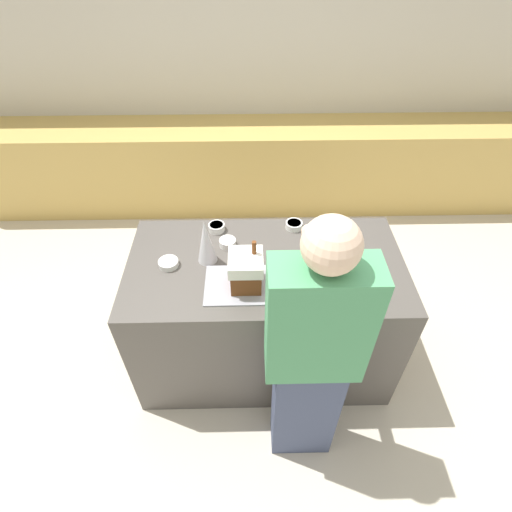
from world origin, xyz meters
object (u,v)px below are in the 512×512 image
object	(u,v)px
gingerbread_house	(246,270)
candy_bowl_front_corner	(329,223)
candy_bowl_far_right	(342,260)
person	(312,357)
decorative_tree	(206,241)
candy_bowl_near_tray_left	(217,227)
mug	(359,297)
baking_tray	(246,285)
candy_bowl_behind_tray	(228,242)
candy_bowl_far_left	(294,225)
candy_bowl_center_rear	(168,263)

from	to	relation	value
gingerbread_house	candy_bowl_front_corner	size ratio (longest dim) A/B	2.37
candy_bowl_far_right	person	size ratio (longest dim) A/B	0.07
candy_bowl_front_corner	person	size ratio (longest dim) A/B	0.07
decorative_tree	candy_bowl_near_tray_left	distance (m)	0.31
candy_bowl_far_right	mug	bearing A→B (deg)	-82.48
baking_tray	gingerbread_house	world-z (taller)	gingerbread_house
candy_bowl_behind_tray	candy_bowl_far_left	world-z (taller)	candy_bowl_behind_tray
baking_tray	gingerbread_house	xyz separation A→B (m)	(0.00, 0.00, 0.11)
candy_bowl_behind_tray	candy_bowl_center_rear	distance (m)	0.39
gingerbread_house	person	size ratio (longest dim) A/B	0.16
candy_bowl_near_tray_left	candy_bowl_front_corner	bearing A→B (deg)	1.68
gingerbread_house	candy_bowl_near_tray_left	size ratio (longest dim) A/B	2.69
candy_bowl_near_tray_left	candy_bowl_behind_tray	xyz separation A→B (m)	(0.08, -0.16, -0.00)
candy_bowl_near_tray_left	candy_bowl_far_right	bearing A→B (deg)	-23.67
baking_tray	candy_bowl_near_tray_left	size ratio (longest dim) A/B	4.36
candy_bowl_center_rear	decorative_tree	bearing A→B (deg)	11.15
candy_bowl_near_tray_left	mug	bearing A→B (deg)	-38.36
candy_bowl_far_right	person	distance (m)	0.67
gingerbread_house	candy_bowl_center_rear	xyz separation A→B (m)	(-0.46, 0.17, -0.10)
candy_bowl_far_right	mug	size ratio (longest dim) A/B	1.71
gingerbread_house	decorative_tree	xyz separation A→B (m)	(-0.23, 0.22, 0.03)
baking_tray	gingerbread_house	bearing A→B (deg)	34.17
candy_bowl_behind_tray	candy_bowl_center_rear	bearing A→B (deg)	-153.46
candy_bowl_far_right	candy_bowl_far_left	size ratio (longest dim) A/B	1.15
candy_bowl_near_tray_left	candy_bowl_front_corner	world-z (taller)	candy_bowl_front_corner
candy_bowl_far_left	candy_bowl_center_rear	size ratio (longest dim) A/B	0.94
candy_bowl_front_corner	candy_bowl_near_tray_left	bearing A→B (deg)	-178.32
baking_tray	decorative_tree	distance (m)	0.35
candy_bowl_far_right	candy_bowl_center_rear	size ratio (longest dim) A/B	1.09
candy_bowl_near_tray_left	candy_bowl_center_rear	xyz separation A→B (m)	(-0.27, -0.33, -0.01)
decorative_tree	mug	xyz separation A→B (m)	(0.84, -0.35, -0.11)
candy_bowl_far_left	person	bearing A→B (deg)	-89.76
candy_bowl_center_rear	person	size ratio (longest dim) A/B	0.07
mug	person	distance (m)	0.44
candy_bowl_near_tray_left	person	xyz separation A→B (m)	(0.51, -0.96, -0.06)
decorative_tree	candy_bowl_near_tray_left	bearing A→B (deg)	82.01
gingerbread_house	mug	xyz separation A→B (m)	(0.61, -0.14, -0.08)
decorative_tree	candy_bowl_front_corner	size ratio (longest dim) A/B	2.41
baking_tray	candy_bowl_far_right	world-z (taller)	candy_bowl_far_right
candy_bowl_near_tray_left	candy_bowl_far_right	world-z (taller)	same
mug	person	xyz separation A→B (m)	(-0.29, -0.32, -0.08)
baking_tray	gingerbread_house	size ratio (longest dim) A/B	1.62
candy_bowl_center_rear	candy_bowl_front_corner	distance (m)	1.07
candy_bowl_near_tray_left	candy_bowl_center_rear	size ratio (longest dim) A/B	0.91
candy_bowl_near_tray_left	candy_bowl_far_right	size ratio (longest dim) A/B	0.83
candy_bowl_near_tray_left	candy_bowl_behind_tray	bearing A→B (deg)	-63.68
candy_bowl_behind_tray	person	size ratio (longest dim) A/B	0.06
mug	candy_bowl_near_tray_left	bearing A→B (deg)	141.64
baking_tray	candy_bowl_center_rear	bearing A→B (deg)	159.74
candy_bowl_far_left	candy_bowl_front_corner	size ratio (longest dim) A/B	0.92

